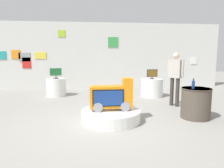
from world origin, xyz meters
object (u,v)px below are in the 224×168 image
object	(u,v)px
tv_on_center_rear	(152,74)
side_table_round	(196,103)
main_display_pedestal	(111,116)
shopper_browsing_near_truck	(175,75)
bottle_on_side_table	(193,85)
tv_on_left_rear	(56,73)
novelty_firetruck_tv	(112,97)
display_pedestal_left_rear	(56,87)
display_pedestal_center_rear	(152,88)

from	to	relation	value
tv_on_center_rear	side_table_round	bearing A→B (deg)	-84.23
main_display_pedestal	shopper_browsing_near_truck	world-z (taller)	shopper_browsing_near_truck
tv_on_center_rear	bottle_on_side_table	bearing A→B (deg)	-86.89
tv_on_left_rear	novelty_firetruck_tv	bearing A→B (deg)	-60.81
main_display_pedestal	bottle_on_side_table	xyz separation A→B (m)	(2.10, -0.04, 0.76)
main_display_pedestal	side_table_round	world-z (taller)	side_table_round
tv_on_center_rear	bottle_on_side_table	distance (m)	2.95
novelty_firetruck_tv	display_pedestal_left_rear	size ratio (longest dim) A/B	1.33
tv_on_left_rear	shopper_browsing_near_truck	world-z (taller)	shopper_browsing_near_truck
tv_on_left_rear	side_table_round	world-z (taller)	tv_on_left_rear
main_display_pedestal	tv_on_left_rear	distance (m)	3.99
display_pedestal_center_rear	bottle_on_side_table	xyz separation A→B (m)	(0.16, -2.95, 0.54)
display_pedestal_left_rear	novelty_firetruck_tv	bearing A→B (deg)	-60.85
tv_on_left_rear	display_pedestal_center_rear	bearing A→B (deg)	-7.52
display_pedestal_left_rear	tv_on_center_rear	bearing A→B (deg)	-7.65
main_display_pedestal	novelty_firetruck_tv	bearing A→B (deg)	-17.49
main_display_pedestal	novelty_firetruck_tv	distance (m)	0.47
tv_on_left_rear	shopper_browsing_near_truck	bearing A→B (deg)	-26.80
display_pedestal_left_rear	display_pedestal_center_rear	size ratio (longest dim) A/B	0.90
display_pedestal_center_rear	main_display_pedestal	bearing A→B (deg)	-123.63
main_display_pedestal	bottle_on_side_table	size ratio (longest dim) A/B	5.62
main_display_pedestal	side_table_round	bearing A→B (deg)	0.56
main_display_pedestal	tv_on_center_rear	bearing A→B (deg)	56.35
novelty_firetruck_tv	side_table_round	distance (m)	2.22
tv_on_left_rear	shopper_browsing_near_truck	distance (m)	4.60
display_pedestal_left_rear	bottle_on_side_table	size ratio (longest dim) A/B	3.00
display_pedestal_left_rear	display_pedestal_center_rear	world-z (taller)	same
main_display_pedestal	shopper_browsing_near_truck	xyz separation A→B (m)	(2.21, 1.34, 0.88)
side_table_round	bottle_on_side_table	world-z (taller)	bottle_on_side_table
shopper_browsing_near_truck	bottle_on_side_table	bearing A→B (deg)	-94.84
bottle_on_side_table	tv_on_center_rear	bearing A→B (deg)	93.11
novelty_firetruck_tv	bottle_on_side_table	bearing A→B (deg)	-1.00
novelty_firetruck_tv	shopper_browsing_near_truck	distance (m)	2.61
bottle_on_side_table	main_display_pedestal	bearing A→B (deg)	178.84
tv_on_center_rear	shopper_browsing_near_truck	distance (m)	1.59
tv_on_left_rear	side_table_round	bearing A→B (deg)	-39.49
tv_on_left_rear	side_table_round	distance (m)	5.37
side_table_round	shopper_browsing_near_truck	world-z (taller)	shopper_browsing_near_truck
novelty_firetruck_tv	tv_on_left_rear	bearing A→B (deg)	119.19
display_pedestal_center_rear	shopper_browsing_near_truck	size ratio (longest dim) A/B	0.51
tv_on_center_rear	shopper_browsing_near_truck	world-z (taller)	shopper_browsing_near_truck
display_pedestal_center_rear	bottle_on_side_table	size ratio (longest dim) A/B	3.35
novelty_firetruck_tv	display_pedestal_center_rear	size ratio (longest dim) A/B	1.19
display_pedestal_left_rear	tv_on_left_rear	distance (m)	0.59
novelty_firetruck_tv	display_pedestal_center_rear	distance (m)	3.50
side_table_round	bottle_on_side_table	size ratio (longest dim) A/B	3.04
main_display_pedestal	display_pedestal_left_rear	xyz separation A→B (m)	(-1.89, 3.42, 0.22)
novelty_firetruck_tv	display_pedestal_center_rear	xyz separation A→B (m)	(1.92, 2.92, -0.25)
main_display_pedestal	tv_on_center_rear	xyz separation A→B (m)	(1.94, 2.91, 0.78)
novelty_firetruck_tv	bottle_on_side_table	xyz separation A→B (m)	(2.08, -0.04, 0.29)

